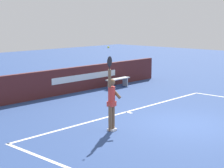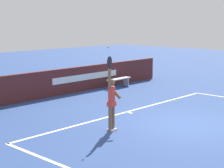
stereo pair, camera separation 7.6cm
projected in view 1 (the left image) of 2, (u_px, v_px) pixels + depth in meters
The scene contains 6 objects.
ground_plane at pixel (185, 125), 13.32m from camera, with size 60.00×60.00×0.00m, color navy.
court_lines at pixel (191, 126), 13.15m from camera, with size 10.78×6.02×0.00m.
back_wall at pixel (52, 83), 18.08m from camera, with size 15.29×0.21×1.25m.
tennis_player at pixel (112, 100), 12.43m from camera, with size 0.47×0.46×2.46m.
tennis_ball at pixel (108, 47), 12.09m from camera, with size 0.07×0.07×0.07m.
courtside_bench_near at pixel (118, 80), 20.44m from camera, with size 1.65×0.43×0.49m.
Camera 1 is at (-11.19, -6.88, 3.63)m, focal length 61.65 mm.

